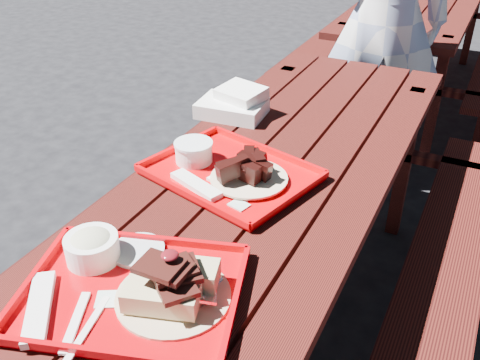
% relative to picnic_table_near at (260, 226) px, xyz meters
% --- Properties ---
extents(ground, '(60.00, 60.00, 0.00)m').
position_rel_picnic_table_near_xyz_m(ground, '(0.00, 0.00, -0.56)').
color(ground, black).
rests_on(ground, ground).
extents(picnic_table_near, '(1.41, 2.40, 0.75)m').
position_rel_picnic_table_near_xyz_m(picnic_table_near, '(0.00, 0.00, 0.00)').
color(picnic_table_near, '#43120C').
rests_on(picnic_table_near, ground).
extents(picnic_table_far, '(1.41, 2.40, 0.75)m').
position_rel_picnic_table_near_xyz_m(picnic_table_far, '(0.00, 2.80, 0.00)').
color(picnic_table_far, '#43120C').
rests_on(picnic_table_far, ground).
extents(near_tray, '(0.58, 0.51, 0.15)m').
position_rel_picnic_table_near_xyz_m(near_tray, '(-0.05, -0.59, 0.23)').
color(near_tray, '#BD020A').
rests_on(near_tray, picnic_table_near).
extents(far_tray, '(0.56, 0.49, 0.08)m').
position_rel_picnic_table_near_xyz_m(far_tray, '(-0.10, -0.05, 0.21)').
color(far_tray, '#D60207').
rests_on(far_tray, picnic_table_near).
extents(white_cloth, '(0.26, 0.22, 0.10)m').
position_rel_picnic_table_near_xyz_m(white_cloth, '(-0.29, 0.38, 0.23)').
color(white_cloth, white).
rests_on(white_cloth, picnic_table_near).
extents(person, '(0.74, 0.59, 1.79)m').
position_rel_picnic_table_near_xyz_m(person, '(0.01, 1.48, 0.33)').
color(person, '#98A8CF').
rests_on(person, ground).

